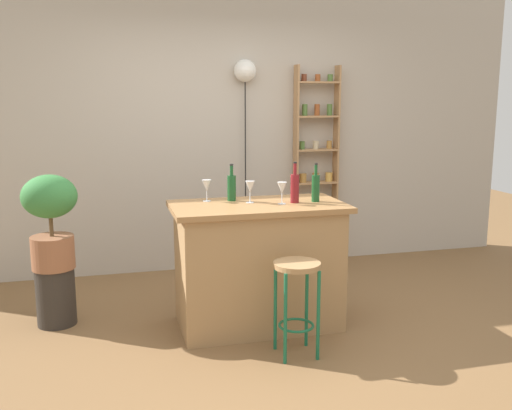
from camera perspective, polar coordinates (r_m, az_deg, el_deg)
name	(u,v)px	position (r m, az deg, el deg)	size (l,w,h in m)	color
ground	(269,340)	(4.26, 1.27, -13.16)	(12.00, 12.00, 0.00)	brown
back_wall	(215,130)	(5.81, -4.03, 7.44)	(6.40, 0.10, 2.80)	#BCB2A3
kitchen_counter	(258,265)	(4.37, 0.20, -5.92)	(1.28, 0.69, 0.94)	#A87F51
bar_stool	(297,287)	(3.88, 4.04, -8.09)	(0.31, 0.31, 0.65)	#196642
spice_shelf	(316,172)	(5.99, 5.91, 3.31)	(0.46, 0.14, 2.03)	tan
plant_stool	(56,296)	(4.71, -19.15, -8.51)	(0.29, 0.29, 0.44)	#2D2823
potted_plant	(51,216)	(4.55, -19.62, -1.02)	(0.40, 0.36, 0.71)	#935B3D
bottle_soda_blue	(295,187)	(4.30, 3.85, 1.75)	(0.06, 0.06, 0.31)	maroon
bottle_olive_oil	(316,187)	(4.36, 5.90, 1.76)	(0.06, 0.06, 0.29)	#194C23
bottle_wine_red	(232,187)	(4.38, -2.42, 1.79)	(0.07, 0.07, 0.28)	#194C23
wine_glass_left	(207,186)	(4.37, -4.90, 1.88)	(0.07, 0.07, 0.16)	silver
wine_glass_center	(282,188)	(4.24, 2.58, 1.65)	(0.07, 0.07, 0.16)	silver
wine_glass_right	(250,187)	(4.29, -0.60, 1.76)	(0.07, 0.07, 0.16)	silver
pendant_globe_light	(245,73)	(5.76, -1.08, 12.87)	(0.22, 0.22, 2.08)	black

